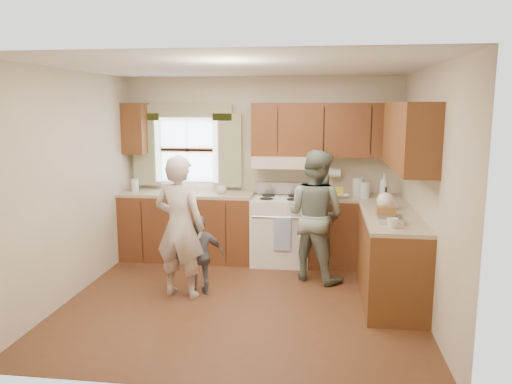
# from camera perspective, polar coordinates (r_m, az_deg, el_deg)

# --- Properties ---
(room) EXTENTS (3.80, 3.80, 3.80)m
(room) POSITION_cam_1_polar(r_m,az_deg,el_deg) (5.25, -1.65, 0.36)
(room) COLOR #4F2F18
(room) RESTS_ON ground
(kitchen_fixtures) EXTENTS (3.80, 2.25, 2.15)m
(kitchen_fixtures) POSITION_cam_1_polar(r_m,az_deg,el_deg) (6.32, 5.44, -1.85)
(kitchen_fixtures) COLOR #46210F
(kitchen_fixtures) RESTS_ON ground
(stove) EXTENTS (0.76, 0.67, 1.07)m
(stove) POSITION_cam_1_polar(r_m,az_deg,el_deg) (6.78, 2.83, -4.25)
(stove) COLOR silver
(stove) RESTS_ON ground
(woman_left) EXTENTS (0.64, 0.48, 1.59)m
(woman_left) POSITION_cam_1_polar(r_m,az_deg,el_deg) (5.58, -8.72, -3.95)
(woman_left) COLOR beige
(woman_left) RESTS_ON ground
(woman_right) EXTENTS (0.97, 0.91, 1.60)m
(woman_right) POSITION_cam_1_polar(r_m,az_deg,el_deg) (6.11, 6.77, -2.67)
(woman_right) COLOR #274836
(woman_right) RESTS_ON ground
(child) EXTENTS (0.58, 0.42, 0.91)m
(child) POSITION_cam_1_polar(r_m,az_deg,el_deg) (5.69, -6.37, -7.17)
(child) COLOR slate
(child) RESTS_ON ground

